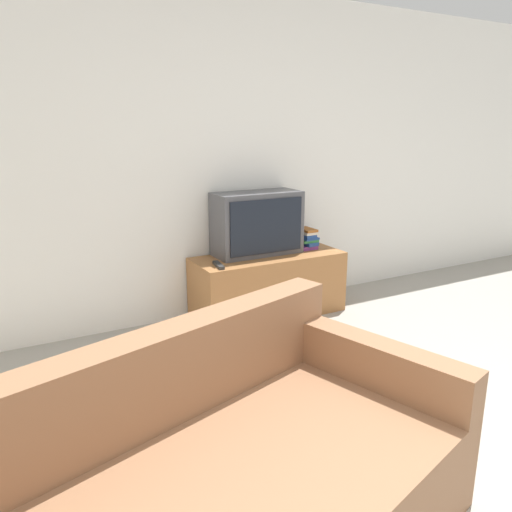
% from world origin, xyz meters
% --- Properties ---
extents(wall_back, '(9.00, 0.06, 2.60)m').
position_xyz_m(wall_back, '(0.00, 3.03, 1.30)').
color(wall_back, white).
rests_on(wall_back, ground_plane).
extents(tv_stand, '(1.27, 0.49, 0.52)m').
position_xyz_m(tv_stand, '(0.25, 2.73, 0.26)').
color(tv_stand, '#9E6638').
rests_on(tv_stand, ground_plane).
extents(television, '(0.73, 0.32, 0.52)m').
position_xyz_m(television, '(0.19, 2.82, 0.78)').
color(television, '#4C4C51').
rests_on(television, tv_stand).
extents(book_stack, '(0.17, 0.23, 0.18)m').
position_xyz_m(book_stack, '(0.66, 2.78, 0.60)').
color(book_stack, '#7A3884').
rests_on(book_stack, tv_stand).
extents(remote_on_stand, '(0.07, 0.20, 0.02)m').
position_xyz_m(remote_on_stand, '(-0.26, 2.61, 0.53)').
color(remote_on_stand, '#2D2D2D').
rests_on(remote_on_stand, tv_stand).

